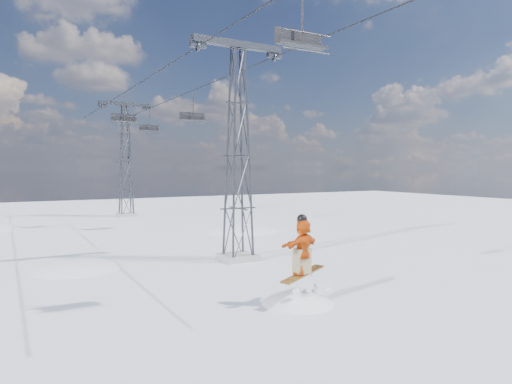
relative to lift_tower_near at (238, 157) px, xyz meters
The scene contains 10 objects.
ground 9.72m from the lift_tower_near, 95.71° to the right, with size 120.00×120.00×0.00m, color white.
snow_terrain 20.81m from the lift_tower_near, 112.81° to the left, with size 39.00×37.00×22.00m.
lift_tower_near is the anchor object (origin of this frame).
lift_tower_far 25.00m from the lift_tower_near, 90.00° to the left, with size 5.20×1.80×11.43m.
haul_cables 12.70m from the lift_tower_near, 90.00° to the left, with size 4.46×51.00×0.06m.
snowboarder_jump 10.75m from the lift_tower_near, 101.38° to the right, with size 4.40×4.40×7.20m.
lift_chair_near 9.87m from the lift_tower_near, 103.82° to the right, with size 1.84×0.53×2.28m.
lift_chair_mid 12.73m from the lift_tower_near, 79.68° to the left, with size 2.05×0.59×2.54m.
lift_chair_far 16.30m from the lift_tower_near, 97.93° to the left, with size 2.02×0.58×2.51m.
lift_chair_extra 24.34m from the lift_tower_near, 84.76° to the left, with size 2.00×0.58×2.48m.
Camera 1 is at (-9.97, -13.35, 4.86)m, focal length 32.00 mm.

